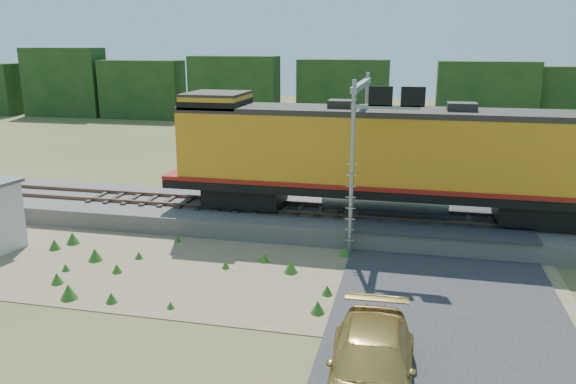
# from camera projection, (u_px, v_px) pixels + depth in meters

# --- Properties ---
(ground) EXTENTS (140.00, 140.00, 0.00)m
(ground) POSITION_uv_depth(u_px,v_px,m) (241.00, 278.00, 19.71)
(ground) COLOR #475123
(ground) RESTS_ON ground
(ballast) EXTENTS (70.00, 5.00, 0.80)m
(ballast) POSITION_uv_depth(u_px,v_px,m) (280.00, 217.00, 25.26)
(ballast) COLOR slate
(ballast) RESTS_ON ground
(rails) EXTENTS (70.00, 1.54, 0.16)m
(rails) POSITION_uv_depth(u_px,v_px,m) (280.00, 207.00, 25.14)
(rails) COLOR brown
(rails) RESTS_ON ballast
(dirt_shoulder) EXTENTS (26.00, 8.00, 0.03)m
(dirt_shoulder) POSITION_uv_depth(u_px,v_px,m) (193.00, 267.00, 20.60)
(dirt_shoulder) COLOR #8C7754
(dirt_shoulder) RESTS_ON ground
(road) EXTENTS (7.00, 66.00, 0.86)m
(road) POSITION_uv_depth(u_px,v_px,m) (446.00, 285.00, 18.89)
(road) COLOR #38383A
(road) RESTS_ON ground
(tree_line_north) EXTENTS (130.00, 3.00, 6.50)m
(tree_line_north) POSITION_uv_depth(u_px,v_px,m) (357.00, 95.00, 54.75)
(tree_line_north) COLOR #163513
(tree_line_north) RESTS_ON ground
(weed_clumps) EXTENTS (15.00, 6.20, 0.56)m
(weed_clumps) POSITION_uv_depth(u_px,v_px,m) (150.00, 268.00, 20.55)
(weed_clumps) COLOR #2F651D
(weed_clumps) RESTS_ON ground
(locomotive) EXTENTS (19.16, 2.92, 4.94)m
(locomotive) POSITION_uv_depth(u_px,v_px,m) (380.00, 156.00, 23.57)
(locomotive) COLOR black
(locomotive) RESTS_ON rails
(signal_gantry) EXTENTS (2.66, 6.20, 6.70)m
(signal_gantry) POSITION_uv_depth(u_px,v_px,m) (367.00, 118.00, 22.65)
(signal_gantry) COLOR gray
(signal_gantry) RESTS_ON ground
(car) EXTENTS (2.16, 5.02, 1.44)m
(car) POSITION_uv_depth(u_px,v_px,m) (371.00, 366.00, 13.02)
(car) COLOR #A3853C
(car) RESTS_ON ground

